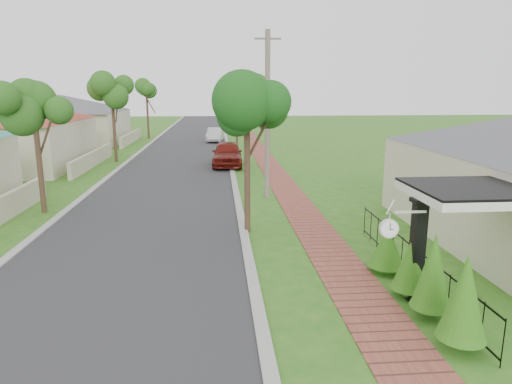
{
  "coord_description": "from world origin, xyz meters",
  "views": [
    {
      "loc": [
        -0.21,
        -11.09,
        5.01
      ],
      "look_at": [
        1.09,
        4.52,
        1.5
      ],
      "focal_mm": 32.0,
      "sensor_mm": 36.0,
      "label": 1
    }
  ],
  "objects_px": {
    "parked_car_white": "(215,135)",
    "near_tree": "(247,116)",
    "utility_pole": "(267,115)",
    "porch_post": "(417,254)",
    "station_clock": "(391,227)",
    "parked_car_red": "(227,154)"
  },
  "relations": [
    {
      "from": "utility_pole",
      "to": "near_tree",
      "type": "bearing_deg",
      "value": -103.62
    },
    {
      "from": "parked_car_white",
      "to": "near_tree",
      "type": "distance_m",
      "value": 29.85
    },
    {
      "from": "near_tree",
      "to": "station_clock",
      "type": "height_order",
      "value": "near_tree"
    },
    {
      "from": "parked_car_red",
      "to": "parked_car_white",
      "type": "distance_m",
      "value": 14.99
    },
    {
      "from": "parked_car_white",
      "to": "near_tree",
      "type": "bearing_deg",
      "value": -82.31
    },
    {
      "from": "parked_car_white",
      "to": "station_clock",
      "type": "xyz_separation_m",
      "value": [
        4.18,
        -35.75,
        1.28
      ]
    },
    {
      "from": "utility_pole",
      "to": "parked_car_red",
      "type": "bearing_deg",
      "value": 100.12
    },
    {
      "from": "utility_pole",
      "to": "porch_post",
      "type": "bearing_deg",
      "value": -77.32
    },
    {
      "from": "near_tree",
      "to": "utility_pole",
      "type": "bearing_deg",
      "value": 76.38
    },
    {
      "from": "near_tree",
      "to": "station_clock",
      "type": "xyz_separation_m",
      "value": [
        2.89,
        -6.14,
        -2.19
      ]
    },
    {
      "from": "parked_car_white",
      "to": "station_clock",
      "type": "distance_m",
      "value": 36.02
    },
    {
      "from": "utility_pole",
      "to": "station_clock",
      "type": "xyz_separation_m",
      "value": [
        1.61,
        -11.4,
        -1.93
      ]
    },
    {
      "from": "porch_post",
      "to": "parked_car_white",
      "type": "relative_size",
      "value": 0.62
    },
    {
      "from": "utility_pole",
      "to": "station_clock",
      "type": "distance_m",
      "value": 11.67
    },
    {
      "from": "utility_pole",
      "to": "station_clock",
      "type": "relative_size",
      "value": 7.14
    },
    {
      "from": "parked_car_red",
      "to": "near_tree",
      "type": "relative_size",
      "value": 0.93
    },
    {
      "from": "porch_post",
      "to": "parked_car_red",
      "type": "relative_size",
      "value": 0.52
    },
    {
      "from": "parked_car_white",
      "to": "porch_post",
      "type": "bearing_deg",
      "value": -76.69
    },
    {
      "from": "parked_car_red",
      "to": "station_clock",
      "type": "height_order",
      "value": "station_clock"
    },
    {
      "from": "parked_car_white",
      "to": "parked_car_red",
      "type": "bearing_deg",
      "value": -81.39
    },
    {
      "from": "parked_car_red",
      "to": "station_clock",
      "type": "bearing_deg",
      "value": -79.22
    },
    {
      "from": "porch_post",
      "to": "near_tree",
      "type": "distance_m",
      "value": 7.49
    }
  ]
}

